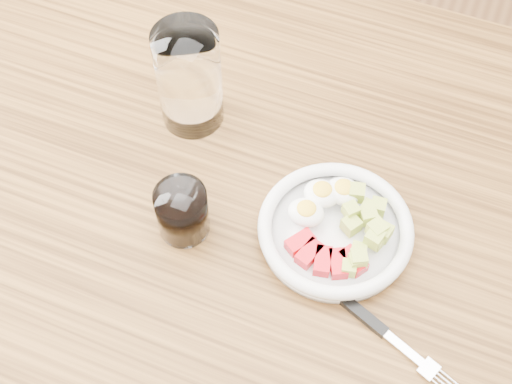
% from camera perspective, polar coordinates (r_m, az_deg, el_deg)
% --- Properties ---
extents(dining_table, '(1.50, 0.90, 0.77)m').
position_cam_1_polar(dining_table, '(0.99, 0.32, -4.72)').
color(dining_table, brown).
rests_on(dining_table, ground).
extents(bowl, '(0.19, 0.19, 0.05)m').
position_cam_1_polar(bowl, '(0.88, 6.38, -2.83)').
color(bowl, white).
rests_on(bowl, dining_table).
extents(fork, '(0.19, 0.09, 0.01)m').
position_cam_1_polar(fork, '(0.84, 9.21, -10.22)').
color(fork, black).
rests_on(fork, dining_table).
extents(water_glass, '(0.09, 0.09, 0.15)m').
position_cam_1_polar(water_glass, '(0.94, -5.38, 9.03)').
color(water_glass, white).
rests_on(water_glass, dining_table).
extents(coffee_glass, '(0.06, 0.06, 0.07)m').
position_cam_1_polar(coffee_glass, '(0.87, -5.92, -1.58)').
color(coffee_glass, white).
rests_on(coffee_glass, dining_table).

